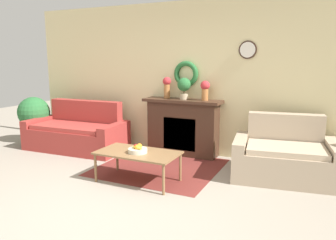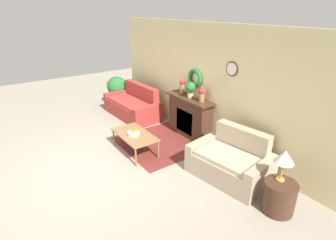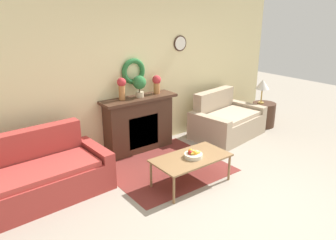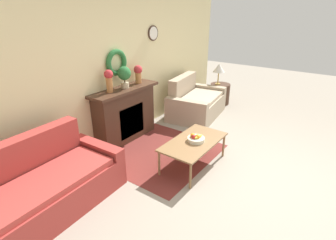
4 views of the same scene
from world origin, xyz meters
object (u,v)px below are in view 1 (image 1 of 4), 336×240
at_px(vase_on_mantel_right, 205,89).
at_px(potted_plant_on_mantel, 184,86).
at_px(couch_left, 77,133).
at_px(fruit_bowl, 138,150).
at_px(vase_on_mantel_left, 167,86).
at_px(potted_plant_floor_by_couch, 34,114).
at_px(fireplace, 183,127).
at_px(loveseat_right, 285,157).
at_px(coffee_table, 138,154).

height_order(vase_on_mantel_right, potted_plant_on_mantel, potted_plant_on_mantel).
distance_m(couch_left, fruit_bowl, 2.18).
bearing_deg(vase_on_mantel_left, potted_plant_floor_by_couch, -170.18).
bearing_deg(fireplace, couch_left, -165.09).
bearing_deg(potted_plant_floor_by_couch, loveseat_right, 0.32).
bearing_deg(fruit_bowl, loveseat_right, 30.40).
height_order(fireplace, fruit_bowl, fireplace).
distance_m(fireplace, vase_on_mantel_right, 0.80).
distance_m(fireplace, couch_left, 2.04).
xyz_separation_m(loveseat_right, vase_on_mantel_right, (-1.39, 0.46, 0.89)).
bearing_deg(vase_on_mantel_right, couch_left, -167.41).
height_order(fireplace, vase_on_mantel_left, vase_on_mantel_left).
relative_size(coffee_table, vase_on_mantel_left, 3.00).
bearing_deg(potted_plant_floor_by_couch, vase_on_mantel_left, 9.82).
bearing_deg(fireplace, vase_on_mantel_left, 178.98).
distance_m(vase_on_mantel_right, potted_plant_floor_by_couch, 3.60).
xyz_separation_m(coffee_table, potted_plant_floor_by_couch, (-3.07, 1.02, 0.19)).
height_order(fireplace, couch_left, fireplace).
bearing_deg(loveseat_right, vase_on_mantel_right, 153.25).
relative_size(loveseat_right, vase_on_mantel_right, 4.64).
xyz_separation_m(fireplace, loveseat_right, (1.79, -0.45, -0.20)).
bearing_deg(loveseat_right, potted_plant_floor_by_couch, 171.77).
distance_m(couch_left, loveseat_right, 3.76).
distance_m(coffee_table, fruit_bowl, 0.09).
relative_size(couch_left, potted_plant_on_mantel, 5.05).
distance_m(fruit_bowl, vase_on_mantel_left, 1.73).
bearing_deg(fireplace, coffee_table, -91.93).
relative_size(potted_plant_on_mantel, potted_plant_floor_by_couch, 0.40).
bearing_deg(vase_on_mantel_right, fruit_bowl, -106.00).
xyz_separation_m(fireplace, potted_plant_floor_by_couch, (-3.12, -0.48, 0.08)).
height_order(fruit_bowl, vase_on_mantel_left, vase_on_mantel_left).
xyz_separation_m(loveseat_right, potted_plant_on_mantel, (-1.77, 0.44, 0.93)).
bearing_deg(potted_plant_on_mantel, fruit_bowl, -92.25).
bearing_deg(coffee_table, vase_on_mantel_left, 99.97).
bearing_deg(coffee_table, potted_plant_on_mantel, 87.14).
bearing_deg(potted_plant_floor_by_couch, potted_plant_on_mantel, 8.42).
bearing_deg(coffee_table, fireplace, 88.07).
bearing_deg(potted_plant_on_mantel, potted_plant_floor_by_couch, -171.58).
xyz_separation_m(loveseat_right, coffee_table, (-1.84, -1.05, 0.09)).
bearing_deg(coffee_table, couch_left, 152.92).
xyz_separation_m(fruit_bowl, vase_on_mantel_left, (-0.28, 1.53, 0.75)).
bearing_deg(coffee_table, fruit_bowl, -60.41).
xyz_separation_m(fruit_bowl, vase_on_mantel_right, (0.44, 1.53, 0.73)).
distance_m(coffee_table, vase_on_mantel_left, 1.74).
relative_size(couch_left, potted_plant_floor_by_couch, 2.04).
distance_m(fireplace, loveseat_right, 1.86).
bearing_deg(vase_on_mantel_right, coffee_table, -106.78).
relative_size(couch_left, loveseat_right, 1.23).
height_order(fireplace, loveseat_right, fireplace).
xyz_separation_m(vase_on_mantel_left, potted_plant_on_mantel, (0.34, -0.02, 0.01)).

